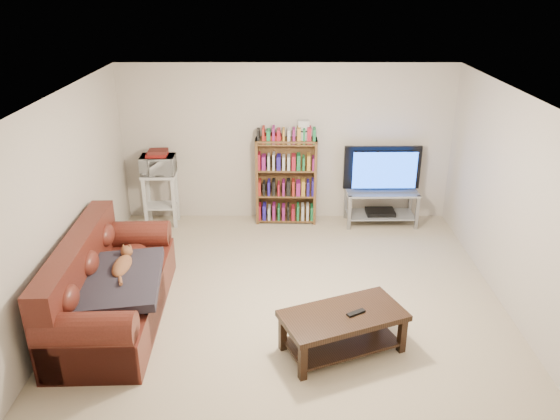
{
  "coord_description": "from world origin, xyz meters",
  "views": [
    {
      "loc": [
        -0.09,
        -5.5,
        3.53
      ],
      "look_at": [
        -0.1,
        0.4,
        1.0
      ],
      "focal_mm": 35.0,
      "sensor_mm": 36.0,
      "label": 1
    }
  ],
  "objects_px": {
    "coffee_table": "(343,324)",
    "tv_stand": "(381,202)",
    "sofa": "(107,292)",
    "bookshelf": "(286,180)"
  },
  "relations": [
    {
      "from": "coffee_table",
      "to": "tv_stand",
      "type": "relative_size",
      "value": 1.26
    },
    {
      "from": "sofa",
      "to": "bookshelf",
      "type": "height_order",
      "value": "bookshelf"
    },
    {
      "from": "sofa",
      "to": "bookshelf",
      "type": "bearing_deg",
      "value": 50.8
    },
    {
      "from": "tv_stand",
      "to": "bookshelf",
      "type": "relative_size",
      "value": 0.82
    },
    {
      "from": "bookshelf",
      "to": "sofa",
      "type": "bearing_deg",
      "value": -126.12
    },
    {
      "from": "tv_stand",
      "to": "coffee_table",
      "type": "bearing_deg",
      "value": -107.07
    },
    {
      "from": "sofa",
      "to": "tv_stand",
      "type": "xyz_separation_m",
      "value": [
        3.46,
        2.55,
        0.03
      ]
    },
    {
      "from": "sofa",
      "to": "coffee_table",
      "type": "distance_m",
      "value": 2.61
    },
    {
      "from": "coffee_table",
      "to": "tv_stand",
      "type": "height_order",
      "value": "tv_stand"
    },
    {
      "from": "sofa",
      "to": "tv_stand",
      "type": "distance_m",
      "value": 4.3
    }
  ]
}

